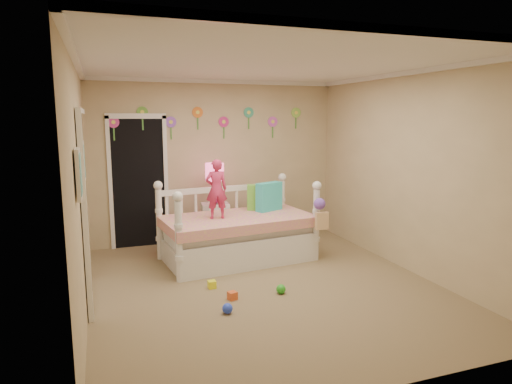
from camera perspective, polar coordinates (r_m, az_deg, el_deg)
name	(u,v)px	position (r m, az deg, el deg)	size (l,w,h in m)	color
floor	(265,286)	(5.51, 1.11, -11.88)	(4.00, 4.50, 0.01)	#7F684C
ceiling	(265,64)	(5.17, 1.21, 16.07)	(4.00, 4.50, 0.01)	white
back_wall	(217,162)	(7.32, -5.04, 3.90)	(4.00, 0.01, 2.60)	tan
left_wall	(80,188)	(4.86, -21.51, 0.46)	(0.01, 4.50, 2.60)	tan
right_wall	(408,172)	(6.17, 18.86, 2.39)	(0.01, 4.50, 2.60)	tan
crown_molding	(265,66)	(5.16, 1.20, 15.74)	(4.00, 4.50, 0.06)	white
daybed	(237,220)	(6.33, -2.38, -3.64)	(2.11, 1.13, 1.14)	white
pillow_turquoise	(269,197)	(6.63, 1.69, -0.59)	(0.42, 0.15, 0.42)	#28ADCC
pillow_lime	(261,197)	(6.69, 0.59, -0.69)	(0.40, 0.15, 0.38)	#6AC23B
child	(216,189)	(6.10, -5.08, 0.37)	(0.30, 0.20, 0.82)	#CC2E5C
nightstand	(215,225)	(7.02, -5.21, -4.24)	(0.42, 0.32, 0.69)	white
table_lamp	(215,177)	(6.88, -5.30, 1.94)	(0.28, 0.28, 0.63)	#DF1D85
closet_doorway	(139,181)	(7.13, -14.76, 1.33)	(0.90, 0.04, 2.07)	black
flower_decals	(211,122)	(7.25, -5.79, 8.90)	(3.40, 0.02, 0.50)	#B2668C
mirror_closet	(87,207)	(5.20, -20.79, -1.75)	(0.07, 1.30, 2.10)	white
wall_picture	(79,174)	(3.94, -21.72, 2.14)	(0.05, 0.34, 0.42)	white
hanging_bag	(320,215)	(6.16, 8.17, -2.91)	(0.20, 0.16, 0.36)	beige
toy_scatter	(244,284)	(5.42, -1.59, -11.64)	(0.80, 1.30, 0.11)	#996666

